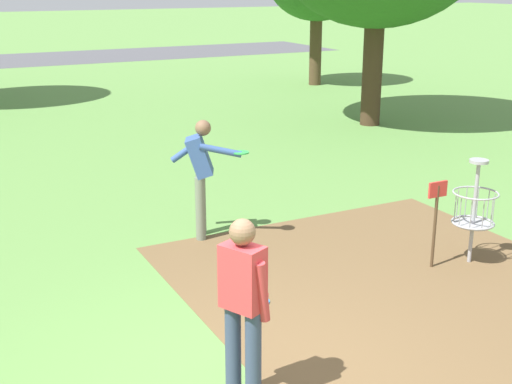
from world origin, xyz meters
TOP-DOWN VIEW (x-y plane):
  - dirt_tee_pad at (2.43, 1.04)m, footprint 4.84×5.55m
  - disc_golf_basket at (3.70, 1.36)m, footprint 0.98×0.58m
  - player_foreground_watching at (-0.25, -0.07)m, footprint 0.45×0.49m
  - player_throwing at (1.00, 3.81)m, footprint 0.89×0.87m
  - frisbee_far_right at (0.76, 1.58)m, footprint 0.25×0.25m

SIDE VIEW (x-z plane):
  - dirt_tee_pad at x=2.43m, z-range 0.00..0.01m
  - frisbee_far_right at x=0.76m, z-range 0.00..0.02m
  - disc_golf_basket at x=3.70m, z-range 0.06..1.45m
  - player_foreground_watching at x=-0.25m, z-range 0.11..1.82m
  - player_throwing at x=1.00m, z-range 0.13..1.84m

